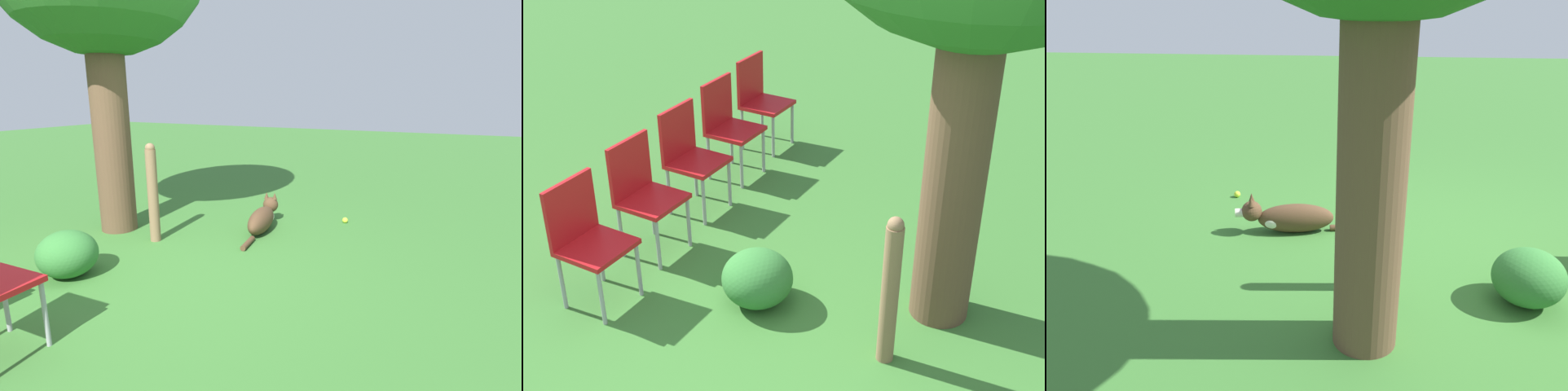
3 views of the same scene
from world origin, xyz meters
The scene contains 8 objects.
ground_plane centered at (0.00, 0.00, 0.00)m, with size 30.00×30.00×0.00m, color #38702D.
fence_post centered at (0.49, 0.24, 0.53)m, with size 0.11×0.11×1.04m.
red_chair_0 centered at (-1.55, -0.23, 0.53)m, with size 0.43×0.45×0.92m.
red_chair_1 centered at (-1.65, 0.48, 0.53)m, with size 0.43×0.45×0.92m.
red_chair_2 centered at (-1.74, 1.18, 0.53)m, with size 0.43×0.45×0.92m.
red_chair_3 centered at (-1.84, 1.88, 0.53)m, with size 0.43×0.45×0.92m.
red_chair_4 centered at (-1.93, 2.58, 0.53)m, with size 0.43×0.45×0.92m.
low_shrub centered at (-0.53, 0.33, 0.20)m, with size 0.50×0.50×0.40m.
Camera 2 is at (1.75, -3.14, 3.15)m, focal length 50.00 mm.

